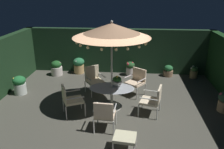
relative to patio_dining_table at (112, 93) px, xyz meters
The scene contains 17 objects.
ground_plane 0.56m from the patio_dining_table, 92.83° to the right, with size 8.64×7.66×0.02m, color #47453C.
hedge_backdrop_rear 3.56m from the patio_dining_table, 90.13° to the left, with size 8.64×0.30×2.06m, color #1A321E.
patio_dining_table is the anchor object (origin of this frame).
patio_umbrella 2.06m from the patio_dining_table, 158.56° to the left, with size 2.37×2.37×2.88m.
centerpiece_planter 0.44m from the patio_dining_table, 39.05° to the left, with size 0.32×0.32×0.37m.
patio_chair_north 1.38m from the patio_dining_table, 14.64° to the right, with size 0.74×0.76×0.95m.
patio_chair_northeast 1.37m from the patio_dining_table, 52.65° to the left, with size 0.84×0.83×0.99m.
patio_chair_east 1.38m from the patio_dining_table, 124.50° to the left, with size 0.85×0.85×1.02m.
patio_chair_southeast 1.38m from the patio_dining_table, 154.37° to the right, with size 0.80×0.78×0.99m.
patio_chair_south 1.37m from the patio_dining_table, 93.26° to the right, with size 0.61×0.59×0.94m.
ottoman_footrest 2.21m from the patio_dining_table, 76.64° to the right, with size 0.59×0.53×0.42m.
potted_plant_left_near 4.55m from the patio_dining_table, 41.33° to the left, with size 0.33×0.34×0.54m.
potted_plant_back_right 3.99m from the patio_dining_table, 134.70° to the left, with size 0.52×0.52×0.68m.
potted_plant_right_near 3.90m from the patio_dining_table, 53.58° to the left, with size 0.43×0.43×0.51m.
potted_plant_back_center 3.62m from the patio_dining_table, 168.14° to the left, with size 0.48×0.48×0.71m.
potted_plant_front_corner 3.67m from the patio_dining_table, 119.99° to the left, with size 0.53×0.53×0.73m.
potted_plant_back_left 3.14m from the patio_dining_table, 79.51° to the left, with size 0.42×0.42×0.64m.
Camera 1 is at (0.60, -6.55, 3.74)m, focal length 36.18 mm.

